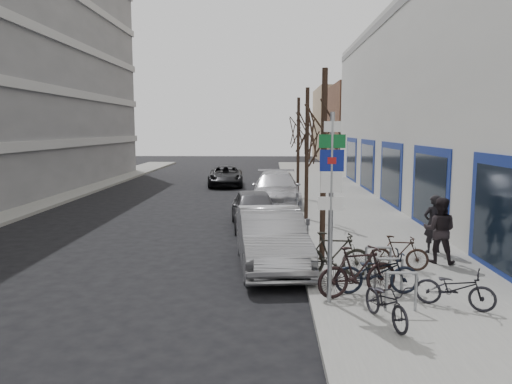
# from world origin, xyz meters

# --- Properties ---
(ground) EXTENTS (120.00, 120.00, 0.00)m
(ground) POSITION_xyz_m (0.00, 0.00, 0.00)
(ground) COLOR black
(ground) RESTS_ON ground
(sidewalk_east) EXTENTS (5.00, 70.00, 0.15)m
(sidewalk_east) POSITION_xyz_m (4.50, 10.00, 0.07)
(sidewalk_east) COLOR slate
(sidewalk_east) RESTS_ON ground
(brick_building_far) EXTENTS (12.00, 14.00, 8.00)m
(brick_building_far) POSITION_xyz_m (13.00, 40.00, 4.00)
(brick_building_far) COLOR brown
(brick_building_far) RESTS_ON ground
(tan_building_far) EXTENTS (13.00, 12.00, 9.00)m
(tan_building_far) POSITION_xyz_m (13.50, 55.00, 4.50)
(tan_building_far) COLOR #937A5B
(tan_building_far) RESTS_ON ground
(highway_sign_pole) EXTENTS (0.55, 0.10, 4.20)m
(highway_sign_pole) POSITION_xyz_m (2.40, -0.01, 2.46)
(highway_sign_pole) COLOR gray
(highway_sign_pole) RESTS_ON ground
(bike_rack) EXTENTS (0.66, 2.26, 0.83)m
(bike_rack) POSITION_xyz_m (3.80, 0.60, 0.66)
(bike_rack) COLOR gray
(bike_rack) RESTS_ON sidewalk_east
(tree_near) EXTENTS (1.80, 1.80, 5.50)m
(tree_near) POSITION_xyz_m (2.60, 3.50, 4.10)
(tree_near) COLOR black
(tree_near) RESTS_ON ground
(tree_mid) EXTENTS (1.80, 1.80, 5.50)m
(tree_mid) POSITION_xyz_m (2.60, 10.00, 4.10)
(tree_mid) COLOR black
(tree_mid) RESTS_ON ground
(tree_far) EXTENTS (1.80, 1.80, 5.50)m
(tree_far) POSITION_xyz_m (2.60, 16.50, 4.10)
(tree_far) COLOR black
(tree_far) RESTS_ON ground
(meter_front) EXTENTS (0.10, 0.08, 1.27)m
(meter_front) POSITION_xyz_m (2.15, 3.00, 0.92)
(meter_front) COLOR gray
(meter_front) RESTS_ON sidewalk_east
(meter_mid) EXTENTS (0.10, 0.08, 1.27)m
(meter_mid) POSITION_xyz_m (2.15, 8.50, 0.92)
(meter_mid) COLOR gray
(meter_mid) RESTS_ON sidewalk_east
(meter_back) EXTENTS (0.10, 0.08, 1.27)m
(meter_back) POSITION_xyz_m (2.15, 14.00, 0.92)
(meter_back) COLOR gray
(meter_back) RESTS_ON sidewalk_east
(bike_near_left) EXTENTS (0.91, 1.67, 0.98)m
(bike_near_left) POSITION_xyz_m (3.35, -1.18, 0.64)
(bike_near_left) COLOR black
(bike_near_left) RESTS_ON sidewalk_east
(bike_near_right) EXTENTS (2.01, 1.14, 1.17)m
(bike_near_right) POSITION_xyz_m (3.06, 0.36, 0.74)
(bike_near_right) COLOR black
(bike_near_right) RESTS_ON sidewalk_east
(bike_mid_curb) EXTENTS (1.92, 0.64, 1.16)m
(bike_mid_curb) POSITION_xyz_m (3.53, 0.57, 0.73)
(bike_mid_curb) COLOR black
(bike_mid_curb) RESTS_ON sidewalk_east
(bike_mid_inner) EXTENTS (1.96, 0.70, 1.17)m
(bike_mid_inner) POSITION_xyz_m (2.71, 1.85, 0.73)
(bike_mid_inner) COLOR black
(bike_mid_inner) RESTS_ON sidewalk_east
(bike_far_curb) EXTENTS (1.66, 1.13, 0.98)m
(bike_far_curb) POSITION_xyz_m (4.97, -0.28, 0.64)
(bike_far_curb) COLOR black
(bike_far_curb) RESTS_ON sidewalk_east
(bike_far_inner) EXTENTS (1.60, 0.63, 0.95)m
(bike_far_inner) POSITION_xyz_m (4.50, 2.45, 0.62)
(bike_far_inner) COLOR black
(bike_far_inner) RESTS_ON sidewalk_east
(parked_car_front) EXTENTS (2.29, 5.12, 1.63)m
(parked_car_front) POSITION_xyz_m (1.14, 3.21, 0.82)
(parked_car_front) COLOR #939398
(parked_car_front) RESTS_ON ground
(parked_car_mid) EXTENTS (2.21, 4.48, 1.47)m
(parked_car_mid) POSITION_xyz_m (0.49, 8.89, 0.73)
(parked_car_mid) COLOR #4B4B50
(parked_car_mid) RESTS_ON ground
(parked_car_back) EXTENTS (2.43, 5.86, 1.69)m
(parked_car_back) POSITION_xyz_m (1.40, 14.26, 0.85)
(parked_car_back) COLOR #B2B1B7
(parked_car_back) RESTS_ON ground
(lane_car) EXTENTS (2.59, 5.02, 1.35)m
(lane_car) POSITION_xyz_m (-1.91, 23.04, 0.68)
(lane_car) COLOR black
(lane_car) RESTS_ON ground
(pedestrian_near) EXTENTS (0.73, 0.57, 1.76)m
(pedestrian_near) POSITION_xyz_m (6.01, 4.43, 1.03)
(pedestrian_near) COLOR black
(pedestrian_near) RESTS_ON sidewalk_east
(pedestrian_far) EXTENTS (0.81, 0.69, 1.86)m
(pedestrian_far) POSITION_xyz_m (5.81, 3.28, 1.08)
(pedestrian_far) COLOR black
(pedestrian_far) RESTS_ON sidewalk_east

